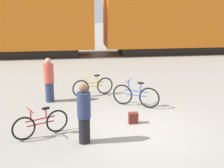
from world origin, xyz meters
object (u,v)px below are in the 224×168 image
at_px(backpack, 133,118).
at_px(person_in_red, 49,80).
at_px(freight_train, 99,14).
at_px(person_in_navy, 84,114).
at_px(bicycle_yellow, 93,87).
at_px(bicycle_maroon, 41,124).
at_px(bicycle_blue, 136,96).

bearing_deg(backpack, person_in_red, 137.05).
bearing_deg(freight_train, backpack, -90.42).
distance_m(freight_train, person_in_navy, 13.40).
bearing_deg(bicycle_yellow, bicycle_maroon, -115.56).
bearing_deg(freight_train, person_in_red, -105.84).
relative_size(freight_train, backpack, 154.94).
xyz_separation_m(bicycle_yellow, person_in_red, (-1.63, -0.54, 0.45)).
relative_size(bicycle_blue, person_in_navy, 0.94).
distance_m(bicycle_maroon, person_in_red, 3.04).
xyz_separation_m(freight_train, person_in_navy, (-1.62, -13.17, -1.86)).
height_order(person_in_navy, backpack, person_in_navy).
bearing_deg(bicycle_blue, freight_train, 91.63).
distance_m(bicycle_yellow, person_in_red, 1.78).
height_order(freight_train, bicycle_yellow, freight_train).
bearing_deg(freight_train, bicycle_yellow, -96.88).
relative_size(bicycle_maroon, backpack, 4.34).
distance_m(bicycle_blue, person_in_navy, 3.29).
xyz_separation_m(freight_train, bicycle_yellow, (-1.09, -9.06, -2.30)).
bearing_deg(freight_train, bicycle_blue, -88.37).
height_order(bicycle_maroon, person_in_navy, person_in_navy).
bearing_deg(bicycle_blue, bicycle_yellow, 133.47).
height_order(bicycle_yellow, person_in_red, person_in_red).
distance_m(bicycle_yellow, bicycle_maroon, 3.92).
bearing_deg(bicycle_maroon, freight_train, 77.53).
xyz_separation_m(bicycle_blue, person_in_red, (-3.02, 0.93, 0.42)).
bearing_deg(person_in_red, bicycle_yellow, 17.04).
distance_m(person_in_red, person_in_navy, 3.74).
bearing_deg(bicycle_blue, person_in_navy, -125.90).
relative_size(freight_train, bicycle_blue, 34.92).
xyz_separation_m(bicycle_blue, bicycle_maroon, (-3.09, -2.07, -0.04)).
relative_size(bicycle_blue, backpack, 4.44).
height_order(person_in_red, person_in_navy, person_in_red).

